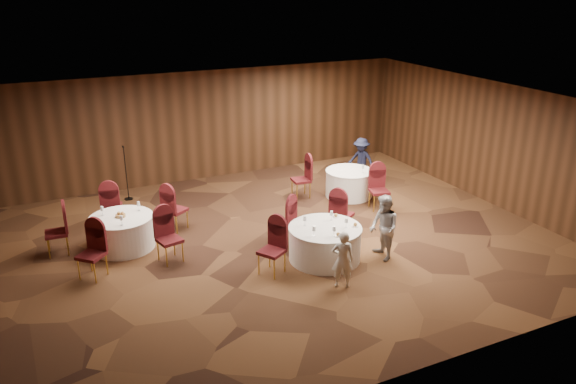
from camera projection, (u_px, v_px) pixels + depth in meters
name	position (u px, v px, depth m)	size (l,w,h in m)	color
ground	(284.00, 241.00, 12.88)	(12.00, 12.00, 0.00)	black
room_shell	(284.00, 159.00, 12.18)	(12.00, 12.00, 12.00)	silver
table_main	(325.00, 243.00, 11.92)	(1.55, 1.55, 0.74)	white
table_left	(122.00, 232.00, 12.44)	(1.40, 1.40, 0.74)	white
table_right	(349.00, 183.00, 15.41)	(1.30, 1.30, 0.74)	white
chairs_main	(300.00, 229.00, 12.31)	(2.95, 1.89, 1.00)	#3A0E0B
chairs_left	(122.00, 227.00, 12.38)	(3.29, 3.14, 1.00)	#3A0E0B
chairs_right	(339.00, 185.00, 14.90)	(2.04, 2.23, 1.00)	#3A0E0B
tabletop_main	(334.00, 223.00, 11.74)	(1.12, 1.03, 0.22)	silver
tabletop_left	(121.00, 213.00, 12.28)	(0.86, 0.78, 0.22)	silver
tabletop_right	(363.00, 167.00, 15.07)	(0.08, 0.08, 0.22)	silver
mic_stand	(127.00, 184.00, 15.16)	(0.24, 0.24, 1.50)	black
woman_a	(343.00, 259.00, 10.77)	(0.43, 0.28, 1.18)	silver
woman_b	(384.00, 228.00, 11.83)	(0.69, 0.54, 1.43)	#A9A9AD
man_c	(361.00, 160.00, 16.42)	(0.86, 0.49, 1.32)	black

